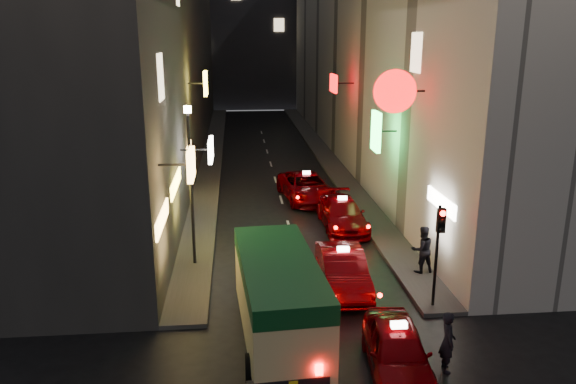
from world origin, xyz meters
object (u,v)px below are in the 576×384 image
object	(u,v)px
minibus	(279,290)
taxi_near	(398,347)
pedestrian_crossing	(448,338)
lamp_post	(191,176)
traffic_light	(439,235)

from	to	relation	value
minibus	taxi_near	xyz separation A→B (m)	(3.05, -2.00, -0.86)
minibus	taxi_near	world-z (taller)	minibus
taxi_near	pedestrian_crossing	distance (m)	1.41
minibus	lamp_post	distance (m)	6.91
pedestrian_crossing	taxi_near	bearing A→B (deg)	97.24
lamp_post	traffic_light	bearing A→B (deg)	-28.91
minibus	taxi_near	distance (m)	3.75
traffic_light	lamp_post	xyz separation A→B (m)	(-8.20, 4.53, 1.04)
taxi_near	traffic_light	world-z (taller)	traffic_light
traffic_light	pedestrian_crossing	bearing A→B (deg)	-104.32
minibus	traffic_light	bearing A→B (deg)	14.81
pedestrian_crossing	traffic_light	bearing A→B (deg)	-8.28
minibus	pedestrian_crossing	xyz separation A→B (m)	(4.45, -1.97, -0.67)
traffic_light	minibus	bearing A→B (deg)	-165.19
lamp_post	pedestrian_crossing	bearing A→B (deg)	-47.14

